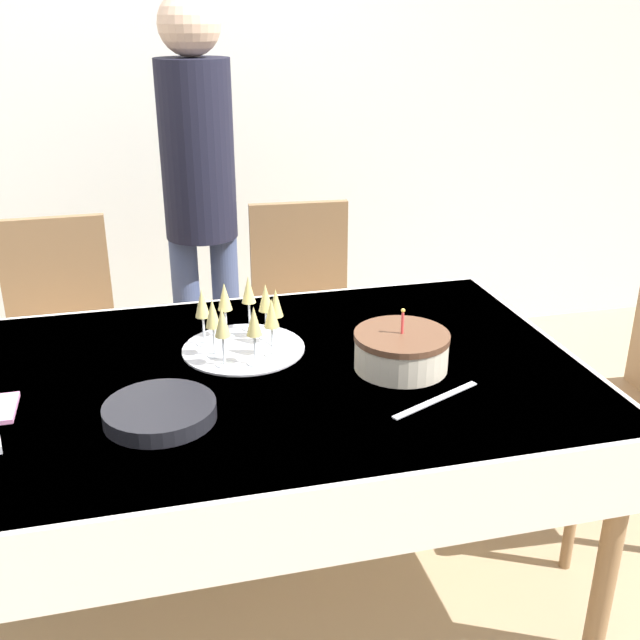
{
  "coord_description": "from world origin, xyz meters",
  "views": [
    {
      "loc": [
        -0.14,
        -1.85,
        1.68
      ],
      "look_at": [
        0.33,
        0.04,
        0.86
      ],
      "focal_mm": 42.0,
      "sensor_mm": 36.0,
      "label": 1
    }
  ],
  "objects_px": {
    "person_standing": "(199,182)",
    "champagne_tray": "(243,322)",
    "birthday_cake": "(401,350)",
    "dining_chair_right_end": "(634,390)",
    "dining_chair_far_left": "(61,336)",
    "plate_stack_main": "(160,412)",
    "dining_chair_far_right": "(304,313)"
  },
  "relations": [
    {
      "from": "birthday_cake",
      "to": "plate_stack_main",
      "type": "bearing_deg",
      "value": -169.17
    },
    {
      "from": "birthday_cake",
      "to": "champagne_tray",
      "type": "height_order",
      "value": "same"
    },
    {
      "from": "dining_chair_far_left",
      "to": "champagne_tray",
      "type": "distance_m",
      "value": 1.0
    },
    {
      "from": "birthday_cake",
      "to": "dining_chair_far_left",
      "type": "bearing_deg",
      "value": 135.8
    },
    {
      "from": "dining_chair_right_end",
      "to": "champagne_tray",
      "type": "distance_m",
      "value": 1.3
    },
    {
      "from": "dining_chair_far_right",
      "to": "person_standing",
      "type": "bearing_deg",
      "value": 160.62
    },
    {
      "from": "plate_stack_main",
      "to": "person_standing",
      "type": "bearing_deg",
      "value": 79.36
    },
    {
      "from": "person_standing",
      "to": "dining_chair_right_end",
      "type": "bearing_deg",
      "value": -39.08
    },
    {
      "from": "dining_chair_right_end",
      "to": "birthday_cake",
      "type": "xyz_separation_m",
      "value": [
        -0.84,
        -0.07,
        0.27
      ]
    },
    {
      "from": "plate_stack_main",
      "to": "dining_chair_far_left",
      "type": "bearing_deg",
      "value": 106.78
    },
    {
      "from": "birthday_cake",
      "to": "champagne_tray",
      "type": "bearing_deg",
      "value": 150.81
    },
    {
      "from": "birthday_cake",
      "to": "plate_stack_main",
      "type": "distance_m",
      "value": 0.68
    },
    {
      "from": "birthday_cake",
      "to": "plate_stack_main",
      "type": "relative_size",
      "value": 0.96
    },
    {
      "from": "birthday_cake",
      "to": "champagne_tray",
      "type": "distance_m",
      "value": 0.47
    },
    {
      "from": "dining_chair_far_right",
      "to": "champagne_tray",
      "type": "bearing_deg",
      "value": -115.15
    },
    {
      "from": "plate_stack_main",
      "to": "person_standing",
      "type": "height_order",
      "value": "person_standing"
    },
    {
      "from": "dining_chair_right_end",
      "to": "plate_stack_main",
      "type": "height_order",
      "value": "dining_chair_right_end"
    },
    {
      "from": "dining_chair_far_left",
      "to": "person_standing",
      "type": "height_order",
      "value": "person_standing"
    },
    {
      "from": "dining_chair_far_left",
      "to": "person_standing",
      "type": "bearing_deg",
      "value": 13.22
    },
    {
      "from": "plate_stack_main",
      "to": "birthday_cake",
      "type": "bearing_deg",
      "value": 10.83
    },
    {
      "from": "dining_chair_far_right",
      "to": "birthday_cake",
      "type": "xyz_separation_m",
      "value": [
        0.06,
        -0.98,
        0.27
      ]
    },
    {
      "from": "dining_chair_far_left",
      "to": "birthday_cake",
      "type": "bearing_deg",
      "value": -44.2
    },
    {
      "from": "person_standing",
      "to": "champagne_tray",
      "type": "bearing_deg",
      "value": -88.19
    },
    {
      "from": "dining_chair_far_left",
      "to": "birthday_cake",
      "type": "distance_m",
      "value": 1.42
    },
    {
      "from": "plate_stack_main",
      "to": "dining_chair_right_end",
      "type": "bearing_deg",
      "value": 7.47
    },
    {
      "from": "dining_chair_far_left",
      "to": "dining_chair_far_right",
      "type": "bearing_deg",
      "value": -0.01
    },
    {
      "from": "dining_chair_right_end",
      "to": "dining_chair_far_left",
      "type": "bearing_deg",
      "value": 153.84
    },
    {
      "from": "dining_chair_right_end",
      "to": "champagne_tray",
      "type": "bearing_deg",
      "value": 172.75
    },
    {
      "from": "dining_chair_right_end",
      "to": "champagne_tray",
      "type": "relative_size",
      "value": 2.66
    },
    {
      "from": "dining_chair_right_end",
      "to": "person_standing",
      "type": "relative_size",
      "value": 0.55
    },
    {
      "from": "birthday_cake",
      "to": "person_standing",
      "type": "distance_m",
      "value": 1.22
    },
    {
      "from": "champagne_tray",
      "to": "person_standing",
      "type": "height_order",
      "value": "person_standing"
    }
  ]
}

